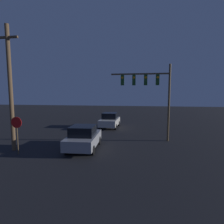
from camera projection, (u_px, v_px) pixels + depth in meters
name	position (u px, v px, depth m)	size (l,w,h in m)	color
car_near	(84.00, 138.00, 12.89)	(2.20, 4.06, 1.76)	#99999E
car_far	(110.00, 120.00, 21.18)	(2.15, 4.03, 1.76)	beige
traffic_signal_mast	(151.00, 88.00, 14.92)	(5.06, 0.30, 6.56)	brown
stop_sign	(17.00, 128.00, 11.68)	(0.75, 0.07, 2.56)	brown
utility_pole	(10.00, 87.00, 12.23)	(1.54, 0.28, 8.80)	brown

